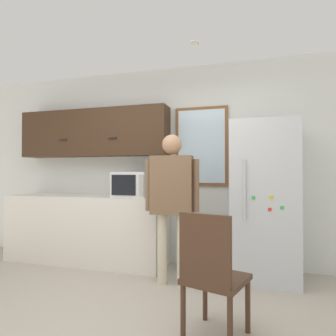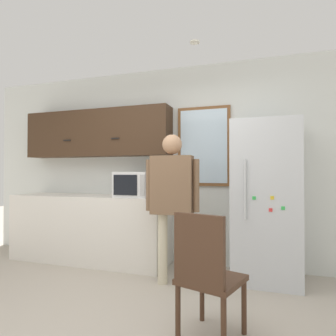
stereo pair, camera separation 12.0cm
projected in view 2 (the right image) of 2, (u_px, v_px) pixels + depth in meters
The scene contains 10 objects.
ground_plane at pixel (91, 333), 2.29m from camera, with size 16.00×16.00×0.00m, color #B2A899.
back_wall at pixel (171, 165), 4.21m from camera, with size 6.00×0.06×2.70m.
counter at pixel (90, 228), 4.21m from camera, with size 2.24×0.64×0.91m.
upper_cabinets at pixel (97, 134), 4.38m from camera, with size 2.24×0.33×0.67m.
microwave at pixel (135, 184), 3.94m from camera, with size 0.46×0.41×0.33m.
person at pixel (172, 193), 3.32m from camera, with size 0.61×0.25×1.66m.
refrigerator at pixel (266, 201), 3.44m from camera, with size 0.74×0.72×1.82m.
chair at pixel (206, 271), 2.18m from camera, with size 0.53×0.53×0.94m.
window at pixel (204, 146), 4.02m from camera, with size 0.71×0.05×1.07m.
ceiling_light at pixel (195, 42), 3.31m from camera, with size 0.11×0.11×0.01m.
Camera 2 is at (1.29, -2.01, 1.23)m, focal length 32.00 mm.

